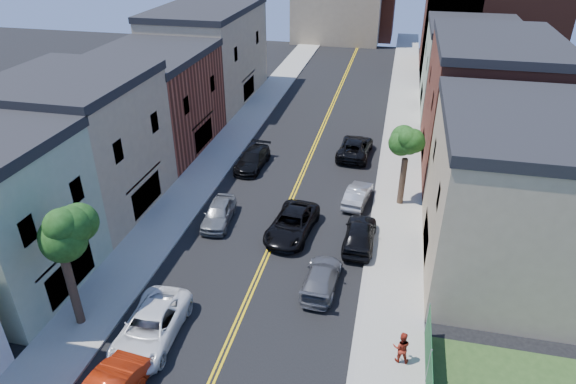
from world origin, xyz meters
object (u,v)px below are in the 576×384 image
Objects in this scene: black_car_right at (360,234)px; silver_car_right at (358,195)px; black_suv_lane at (292,224)px; grey_car_right at (321,278)px; dark_car_right_far at (355,147)px; black_car_left at (253,159)px; pedestrian_right at (401,347)px; white_pickup at (150,327)px; grey_car_left at (219,213)px.

silver_car_right is (-0.65, 5.31, -0.14)m from black_car_right.
black_car_right reaches higher than black_suv_lane.
silver_car_right is at bearing -93.98° from grey_car_right.
dark_car_right_far reaches higher than black_suv_lane.
black_suv_lane is (-2.78, 4.94, 0.11)m from grey_car_right.
black_car_left reaches higher than silver_car_right.
black_car_right reaches higher than grey_car_right.
black_suv_lane reaches higher than black_car_left.
silver_car_right is 2.43× the size of pedestrian_right.
black_car_left is at bearing 30.81° from dark_car_right_far.
grey_car_right is at bearing 35.00° from white_pickup.
grey_car_right is 2.69× the size of pedestrian_right.
pedestrian_right is at bearing -46.77° from black_suv_lane.
pedestrian_right reaches higher than dark_car_right_far.
black_car_left is 10.00m from silver_car_right.
white_pickup is 1.36× the size of silver_car_right.
grey_car_left is at bearing 35.66° from silver_car_right.
black_car_right is 2.83× the size of pedestrian_right.
pedestrian_right is at bearing 104.62° from dark_car_right_far.
silver_car_right is at bearing 100.73° from dark_car_right_far.
grey_car_right is (7.97, -5.22, -0.08)m from grey_car_left.
silver_car_right is at bearing -20.78° from black_car_left.
dark_car_right_far is at bearing 83.94° from black_suv_lane.
grey_car_left is 1.06× the size of silver_car_right.
black_suv_lane is at bearing -3.08° from black_car_right.
dark_car_right_far reaches higher than grey_car_left.
black_car_left is at bearing 85.88° from grey_car_left.
black_car_right is at bearing 104.90° from silver_car_right.
black_car_left is 2.94× the size of pedestrian_right.
pedestrian_right reaches higher than black_car_left.
white_pickup is 19.74m from black_car_left.
black_car_left is 1.09× the size of grey_car_right.
black_car_left is at bearing 126.40° from black_suv_lane.
grey_car_left is 0.91× the size of black_car_right.
dark_car_right_far is (0.00, 18.16, 0.12)m from grey_car_right.
dark_car_right_far is 1.02× the size of black_suv_lane.
white_pickup is 9.55m from grey_car_right.
silver_car_right is 0.73× the size of dark_car_right_far.
white_pickup reaches higher than grey_car_right.
black_car_left is at bearing -42.89° from black_car_right.
black_car_right is (9.81, -9.31, 0.09)m from black_car_left.
grey_car_right is 5.67m from black_suv_lane.
pedestrian_right reaches higher than white_pickup.
black_car_left reaches higher than grey_car_right.
black_car_right is at bearing -8.43° from grey_car_left.
pedestrian_right is at bearing 107.49° from black_car_right.
white_pickup is 17.96m from silver_car_right.
grey_car_left is 0.79× the size of black_suv_lane.
silver_car_right is 14.96m from pedestrian_right.
black_suv_lane is at bearing 60.61° from silver_car_right.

